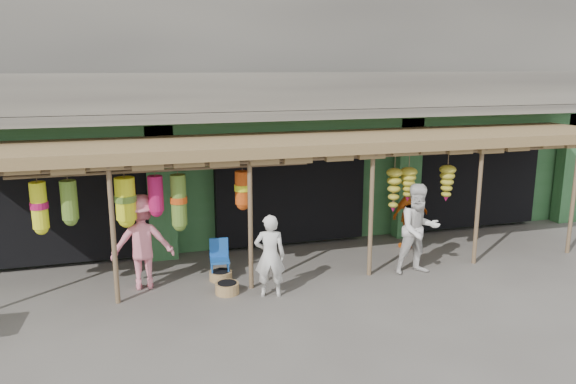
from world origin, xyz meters
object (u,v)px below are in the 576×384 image
object	(u,v)px
blue_chair	(219,256)
person_shopper	(142,242)
person_vendor	(410,215)
person_front	(270,256)
person_right	(419,229)

from	to	relation	value
blue_chair	person_shopper	bearing A→B (deg)	-169.17
person_vendor	person_shopper	world-z (taller)	person_shopper
person_front	blue_chair	bearing A→B (deg)	-44.56
person_shopper	blue_chair	bearing A→B (deg)	-173.19
person_vendor	person_shopper	bearing A→B (deg)	-1.80
person_front	person_shopper	bearing A→B (deg)	-11.94
person_front	person_vendor	distance (m)	4.29
blue_chair	person_right	distance (m)	4.13
person_front	person_shopper	distance (m)	2.51
person_front	person_shopper	xyz separation A→B (m)	(-2.26, 1.09, 0.14)
blue_chair	person_shopper	size ratio (longest dim) A/B	0.43
person_right	person_shopper	world-z (taller)	person_right
person_vendor	person_shopper	size ratio (longest dim) A/B	0.87
blue_chair	person_shopper	world-z (taller)	person_shopper
person_right	person_shopper	distance (m)	5.56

